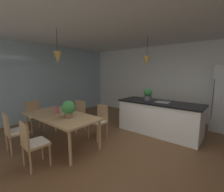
{
  "coord_description": "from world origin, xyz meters",
  "views": [
    {
      "loc": [
        1.56,
        -2.65,
        1.72
      ],
      "look_at": [
        -0.64,
        0.03,
        1.18
      ],
      "focal_mm": 25.07,
      "sensor_mm": 36.0,
      "label": 1
    }
  ],
  "objects_px": {
    "chair_window_end": "(35,115)",
    "potted_plant_on_table": "(68,108)",
    "dining_table": "(60,118)",
    "chair_near_right": "(33,143)",
    "vase_on_dining_table": "(57,110)",
    "chair_near_left": "(14,131)",
    "chair_far_left": "(77,114)",
    "potted_plant_on_island": "(148,94)",
    "kitchen_island": "(159,117)",
    "chair_far_right": "(99,120)"
  },
  "relations": [
    {
      "from": "chair_near_right",
      "to": "vase_on_dining_table",
      "type": "distance_m",
      "value": 1.1
    },
    {
      "from": "potted_plant_on_table",
      "to": "vase_on_dining_table",
      "type": "xyz_separation_m",
      "value": [
        -0.5,
        0.01,
        -0.12
      ]
    },
    {
      "from": "chair_far_right",
      "to": "chair_far_left",
      "type": "bearing_deg",
      "value": -180.0
    },
    {
      "from": "chair_window_end",
      "to": "potted_plant_on_table",
      "type": "distance_m",
      "value": 1.75
    },
    {
      "from": "dining_table",
      "to": "vase_on_dining_table",
      "type": "distance_m",
      "value": 0.23
    },
    {
      "from": "dining_table",
      "to": "vase_on_dining_table",
      "type": "height_order",
      "value": "vase_on_dining_table"
    },
    {
      "from": "kitchen_island",
      "to": "vase_on_dining_table",
      "type": "relative_size",
      "value": 11.93
    },
    {
      "from": "potted_plant_on_island",
      "to": "potted_plant_on_table",
      "type": "relative_size",
      "value": 0.93
    },
    {
      "from": "chair_far_right",
      "to": "vase_on_dining_table",
      "type": "relative_size",
      "value": 4.64
    },
    {
      "from": "chair_near_right",
      "to": "potted_plant_on_island",
      "type": "relative_size",
      "value": 2.45
    },
    {
      "from": "chair_near_left",
      "to": "chair_far_left",
      "type": "relative_size",
      "value": 1.0
    },
    {
      "from": "chair_near_right",
      "to": "potted_plant_on_island",
      "type": "bearing_deg",
      "value": 76.47
    },
    {
      "from": "dining_table",
      "to": "chair_far_right",
      "type": "relative_size",
      "value": 2.25
    },
    {
      "from": "chair_window_end",
      "to": "chair_near_right",
      "type": "relative_size",
      "value": 1.0
    },
    {
      "from": "chair_near_left",
      "to": "chair_far_left",
      "type": "distance_m",
      "value": 1.68
    },
    {
      "from": "potted_plant_on_island",
      "to": "chair_near_left",
      "type": "bearing_deg",
      "value": -118.18
    },
    {
      "from": "dining_table",
      "to": "chair_near_right",
      "type": "height_order",
      "value": "chair_near_right"
    },
    {
      "from": "chair_near_left",
      "to": "vase_on_dining_table",
      "type": "xyz_separation_m",
      "value": [
        0.28,
        0.85,
        0.34
      ]
    },
    {
      "from": "chair_near_left",
      "to": "potted_plant_on_island",
      "type": "distance_m",
      "value": 3.44
    },
    {
      "from": "dining_table",
      "to": "potted_plant_on_island",
      "type": "height_order",
      "value": "potted_plant_on_island"
    },
    {
      "from": "chair_window_end",
      "to": "potted_plant_on_table",
      "type": "height_order",
      "value": "potted_plant_on_table"
    },
    {
      "from": "kitchen_island",
      "to": "potted_plant_on_island",
      "type": "bearing_deg",
      "value": 180.0
    },
    {
      "from": "chair_far_left",
      "to": "potted_plant_on_island",
      "type": "xyz_separation_m",
      "value": [
        1.6,
        1.31,
        0.61
      ]
    },
    {
      "from": "chair_near_left",
      "to": "chair_far_left",
      "type": "height_order",
      "value": "same"
    },
    {
      "from": "dining_table",
      "to": "chair_far_left",
      "type": "xyz_separation_m",
      "value": [
        -0.44,
        0.84,
        -0.18
      ]
    },
    {
      "from": "vase_on_dining_table",
      "to": "chair_window_end",
      "type": "bearing_deg",
      "value": -179.65
    },
    {
      "from": "chair_near_left",
      "to": "dining_table",
      "type": "bearing_deg",
      "value": 62.11
    },
    {
      "from": "chair_window_end",
      "to": "vase_on_dining_table",
      "type": "relative_size",
      "value": 4.64
    },
    {
      "from": "chair_near_left",
      "to": "kitchen_island",
      "type": "xyz_separation_m",
      "value": [
        1.96,
        2.99,
        -0.01
      ]
    },
    {
      "from": "chair_near_right",
      "to": "potted_plant_on_island",
      "type": "xyz_separation_m",
      "value": [
        0.72,
        2.99,
        0.61
      ]
    },
    {
      "from": "potted_plant_on_island",
      "to": "vase_on_dining_table",
      "type": "distance_m",
      "value": 2.53
    },
    {
      "from": "chair_near_left",
      "to": "potted_plant_on_table",
      "type": "distance_m",
      "value": 1.24
    },
    {
      "from": "chair_far_right",
      "to": "kitchen_island",
      "type": "height_order",
      "value": "kitchen_island"
    },
    {
      "from": "chair_near_left",
      "to": "potted_plant_on_island",
      "type": "bearing_deg",
      "value": 61.82
    },
    {
      "from": "chair_window_end",
      "to": "chair_far_left",
      "type": "relative_size",
      "value": 1.0
    },
    {
      "from": "chair_window_end",
      "to": "potted_plant_on_island",
      "type": "xyz_separation_m",
      "value": [
        2.51,
        2.14,
        0.61
      ]
    },
    {
      "from": "chair_window_end",
      "to": "potted_plant_on_table",
      "type": "xyz_separation_m",
      "value": [
        1.68,
        -0.0,
        0.46
      ]
    },
    {
      "from": "chair_near_left",
      "to": "chair_window_end",
      "type": "bearing_deg",
      "value": 136.92
    },
    {
      "from": "chair_far_right",
      "to": "potted_plant_on_table",
      "type": "distance_m",
      "value": 0.96
    },
    {
      "from": "chair_near_left",
      "to": "potted_plant_on_table",
      "type": "height_order",
      "value": "potted_plant_on_table"
    },
    {
      "from": "kitchen_island",
      "to": "vase_on_dining_table",
      "type": "height_order",
      "value": "kitchen_island"
    },
    {
      "from": "chair_far_left",
      "to": "potted_plant_on_table",
      "type": "xyz_separation_m",
      "value": [
        0.78,
        -0.84,
        0.46
      ]
    },
    {
      "from": "chair_far_right",
      "to": "potted_plant_on_island",
      "type": "xyz_separation_m",
      "value": [
        0.71,
        1.31,
        0.61
      ]
    },
    {
      "from": "vase_on_dining_table",
      "to": "potted_plant_on_table",
      "type": "bearing_deg",
      "value": -1.22
    },
    {
      "from": "chair_near_left",
      "to": "chair_near_right",
      "type": "bearing_deg",
      "value": -0.0
    },
    {
      "from": "chair_near_right",
      "to": "kitchen_island",
      "type": "relative_size",
      "value": 0.39
    },
    {
      "from": "chair_near_right",
      "to": "vase_on_dining_table",
      "type": "xyz_separation_m",
      "value": [
        -0.6,
        0.85,
        0.34
      ]
    },
    {
      "from": "chair_near_right",
      "to": "kitchen_island",
      "type": "bearing_deg",
      "value": 70.09
    },
    {
      "from": "potted_plant_on_island",
      "to": "chair_far_right",
      "type": "bearing_deg",
      "value": -118.62
    },
    {
      "from": "chair_far_left",
      "to": "kitchen_island",
      "type": "height_order",
      "value": "kitchen_island"
    }
  ]
}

